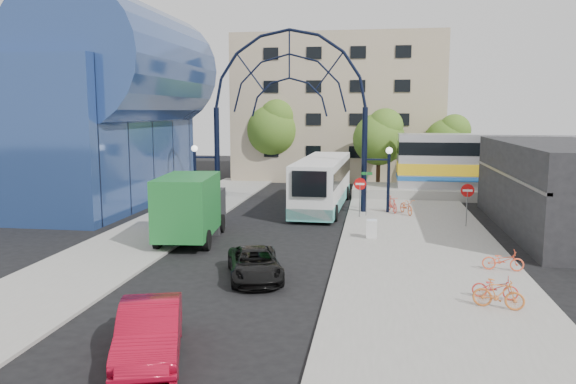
% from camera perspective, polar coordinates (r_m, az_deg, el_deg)
% --- Properties ---
extents(ground, '(120.00, 120.00, 0.00)m').
position_cam_1_polar(ground, '(24.77, -4.81, -7.61)').
color(ground, black).
rests_on(ground, ground).
extents(sidewalk_east, '(8.00, 56.00, 0.12)m').
position_cam_1_polar(sidewalk_east, '(28.06, 13.38, -5.79)').
color(sidewalk_east, gray).
rests_on(sidewalk_east, ground).
extents(plaza_west, '(5.00, 50.00, 0.12)m').
position_cam_1_polar(plaza_west, '(32.29, -13.58, -3.96)').
color(plaza_west, gray).
rests_on(plaza_west, ground).
extents(gateway_arch, '(13.64, 0.44, 12.10)m').
position_cam_1_polar(gateway_arch, '(37.62, 0.13, 10.98)').
color(gateway_arch, black).
rests_on(gateway_arch, ground).
extents(stop_sign, '(0.80, 0.07, 2.50)m').
position_cam_1_polar(stop_sign, '(35.48, 7.32, 0.45)').
color(stop_sign, slate).
rests_on(stop_sign, sidewalk_east).
extents(do_not_enter_sign, '(0.76, 0.07, 2.48)m').
position_cam_1_polar(do_not_enter_sign, '(33.91, 17.76, -0.26)').
color(do_not_enter_sign, slate).
rests_on(do_not_enter_sign, sidewalk_east).
extents(street_name_sign, '(0.70, 0.70, 2.80)m').
position_cam_1_polar(street_name_sign, '(36.05, 7.99, 0.78)').
color(street_name_sign, slate).
rests_on(street_name_sign, sidewalk_east).
extents(sandwich_board, '(0.55, 0.61, 0.99)m').
position_cam_1_polar(sandwich_board, '(29.74, 8.51, -3.52)').
color(sandwich_board, white).
rests_on(sandwich_board, sidewalk_east).
extents(transit_hall, '(16.50, 18.00, 14.50)m').
position_cam_1_polar(transit_hall, '(43.53, -20.18, 7.66)').
color(transit_hall, navy).
rests_on(transit_hall, ground).
extents(commercial_block_east, '(6.00, 16.00, 5.00)m').
position_cam_1_polar(commercial_block_east, '(34.98, 25.91, 0.42)').
color(commercial_block_east, black).
rests_on(commercial_block_east, ground).
extents(apartment_block, '(20.00, 12.10, 14.00)m').
position_cam_1_polar(apartment_block, '(58.24, 5.25, 8.43)').
color(apartment_block, tan).
rests_on(apartment_block, ground).
extents(train_platform, '(32.00, 5.00, 0.80)m').
position_cam_1_polar(train_platform, '(47.79, 26.16, -0.26)').
color(train_platform, gray).
rests_on(train_platform, ground).
extents(train_car, '(25.10, 3.05, 4.20)m').
position_cam_1_polar(train_car, '(47.53, 26.35, 2.72)').
color(train_car, '#B7B7BC').
rests_on(train_car, train_platform).
extents(tree_north_a, '(4.48, 4.48, 7.00)m').
position_cam_1_polar(tree_north_a, '(49.12, 9.37, 5.61)').
color(tree_north_a, '#382314').
rests_on(tree_north_a, ground).
extents(tree_north_b, '(5.12, 5.12, 8.00)m').
position_cam_1_polar(tree_north_b, '(53.95, -1.40, 6.64)').
color(tree_north_b, '#382314').
rests_on(tree_north_b, ground).
extents(tree_north_c, '(4.16, 4.16, 6.50)m').
position_cam_1_polar(tree_north_c, '(51.54, 16.05, 5.15)').
color(tree_north_c, '#382314').
rests_on(tree_north_c, ground).
extents(city_bus, '(3.33, 12.85, 3.50)m').
position_cam_1_polar(city_bus, '(39.25, 3.54, 1.01)').
color(city_bus, silver).
rests_on(city_bus, ground).
extents(green_truck, '(3.23, 7.16, 3.51)m').
position_cam_1_polar(green_truck, '(29.82, -9.77, -1.54)').
color(green_truck, black).
rests_on(green_truck, ground).
extents(black_suv, '(3.24, 4.81, 1.22)m').
position_cam_1_polar(black_suv, '(22.92, -3.40, -7.31)').
color(black_suv, black).
rests_on(black_suv, ground).
extents(red_sedan, '(3.00, 4.94, 1.54)m').
position_cam_1_polar(red_sedan, '(16.25, -13.88, -13.59)').
color(red_sedan, maroon).
rests_on(red_sedan, ground).
extents(bike_near_a, '(1.26, 1.98, 0.98)m').
position_cam_1_polar(bike_near_a, '(37.18, 11.93, -1.46)').
color(bike_near_a, '#DB612B').
rests_on(bike_near_a, sidewalk_east).
extents(bike_near_b, '(1.06, 1.84, 1.07)m').
position_cam_1_polar(bike_near_b, '(37.66, 10.51, -1.23)').
color(bike_near_b, '#E73C2E').
rests_on(bike_near_b, sidewalk_east).
extents(bike_far_a, '(1.72, 0.73, 0.88)m').
position_cam_1_polar(bike_far_a, '(25.30, 21.01, -6.49)').
color(bike_far_a, '#F75731').
rests_on(bike_far_a, sidewalk_east).
extents(bike_far_b, '(1.75, 0.91, 1.01)m').
position_cam_1_polar(bike_far_b, '(20.50, 20.61, -9.68)').
color(bike_far_b, orange).
rests_on(bike_far_b, sidewalk_east).
extents(bike_far_c, '(1.65, 0.85, 0.82)m').
position_cam_1_polar(bike_far_c, '(21.52, 20.29, -9.08)').
color(bike_far_c, red).
rests_on(bike_far_c, sidewalk_east).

